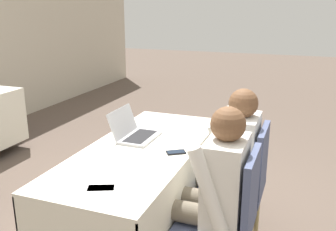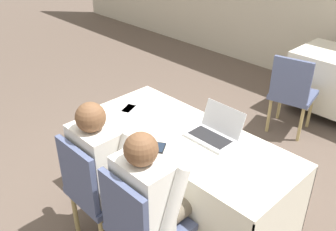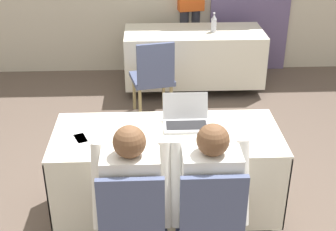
{
  "view_description": "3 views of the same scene",
  "coord_description": "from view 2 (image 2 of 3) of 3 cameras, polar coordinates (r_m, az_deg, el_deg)",
  "views": [
    {
      "loc": [
        -2.21,
        -1.03,
        1.7
      ],
      "look_at": [
        0.0,
        -0.19,
        1.01
      ],
      "focal_mm": 40.0,
      "sensor_mm": 36.0,
      "label": 1
    },
    {
      "loc": [
        1.58,
        -1.73,
        2.27
      ],
      "look_at": [
        0.0,
        -0.19,
        1.01
      ],
      "focal_mm": 40.0,
      "sensor_mm": 36.0,
      "label": 2
    },
    {
      "loc": [
        -0.12,
        -3.02,
        2.48
      ],
      "look_at": [
        0.0,
        -0.19,
        1.01
      ],
      "focal_mm": 50.0,
      "sensor_mm": 36.0,
      "label": 3
    }
  ],
  "objects": [
    {
      "name": "cell_phone",
      "position": [
        2.65,
        -1.26,
        -4.93
      ],
      "size": [
        0.13,
        0.14,
        0.01
      ],
      "rotation": [
        0.0,
        0.0,
        0.6
      ],
      "color": "black",
      "rests_on": "conference_table_near"
    },
    {
      "name": "conference_table_near",
      "position": [
        2.9,
        2.76,
        -6.26
      ],
      "size": [
        1.71,
        0.73,
        0.76
      ],
      "color": "silver",
      "rests_on": "ground_plane"
    },
    {
      "name": "laptop",
      "position": [
        2.76,
        6.99,
        -2.57
      ],
      "size": [
        0.35,
        0.29,
        0.21
      ],
      "rotation": [
        0.0,
        0.0,
        -0.0
      ],
      "color": "#B7B7BC",
      "rests_on": "conference_table_near"
    },
    {
      "name": "chair_near_right",
      "position": [
        2.45,
        -4.14,
        -16.3
      ],
      "size": [
        0.44,
        0.44,
        0.91
      ],
      "rotation": [
        0.0,
        0.0,
        3.14
      ],
      "color": "tan",
      "rests_on": "ground_plane"
    },
    {
      "name": "chair_far_spare",
      "position": [
        4.22,
        18.36,
        3.5
      ],
      "size": [
        0.52,
        0.52,
        0.91
      ],
      "rotation": [
        0.0,
        0.0,
        3.35
      ],
      "color": "tan",
      "rests_on": "ground_plane"
    },
    {
      "name": "paper_left_edge",
      "position": [
        3.14,
        -7.79,
        0.72
      ],
      "size": [
        0.31,
        0.35,
        0.0
      ],
      "rotation": [
        0.0,
        0.0,
        0.39
      ],
      "color": "white",
      "rests_on": "conference_table_near"
    },
    {
      "name": "paper_centre_table",
      "position": [
        2.68,
        11.36,
        -5.15
      ],
      "size": [
        0.27,
        0.33,
        0.0
      ],
      "rotation": [
        0.0,
        0.0,
        0.21
      ],
      "color": "white",
      "rests_on": "conference_table_near"
    },
    {
      "name": "paper_beside_laptop",
      "position": [
        3.2,
        -4.36,
        1.5
      ],
      "size": [
        0.31,
        0.36,
        0.0
      ],
      "rotation": [
        0.0,
        0.0,
        0.43
      ],
      "color": "white",
      "rests_on": "conference_table_near"
    },
    {
      "name": "chair_near_left",
      "position": [
        2.75,
        -10.97,
        -10.71
      ],
      "size": [
        0.44,
        0.44,
        0.91
      ],
      "rotation": [
        0.0,
        0.0,
        3.14
      ],
      "color": "tan",
      "rests_on": "ground_plane"
    },
    {
      "name": "person_checkered_shirt",
      "position": [
        2.7,
        -9.47,
        -7.18
      ],
      "size": [
        0.5,
        0.52,
        1.17
      ],
      "rotation": [
        0.0,
        0.0,
        3.14
      ],
      "color": "#665B4C",
      "rests_on": "ground_plane"
    },
    {
      "name": "ground_plane",
      "position": [
        3.26,
        2.51,
        -14.36
      ],
      "size": [
        24.0,
        24.0,
        0.0
      ],
      "primitive_type": "plane",
      "color": "brown"
    },
    {
      "name": "person_white_shirt",
      "position": [
        2.39,
        -2.34,
        -12.43
      ],
      "size": [
        0.5,
        0.52,
        1.17
      ],
      "rotation": [
        0.0,
        0.0,
        3.14
      ],
      "color": "#665B4C",
      "rests_on": "ground_plane"
    }
  ]
}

